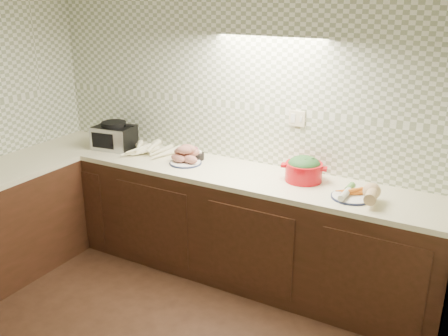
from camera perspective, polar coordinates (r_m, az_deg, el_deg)
The scene contains 8 objects.
room at distance 2.67m, azimuth -17.30°, elevation 5.12°, with size 3.60×3.60×2.60m.
counter at distance 3.99m, azimuth -15.42°, elevation -8.03°, with size 3.60×3.60×0.90m.
toaster_oven at distance 4.61m, azimuth -12.44°, elevation 3.58°, with size 0.38×0.31×0.24m.
parsnip_pile at distance 4.39m, azimuth -8.32°, elevation 1.89°, with size 0.48×0.42×0.08m.
sweet_potato_plate at distance 4.13m, azimuth -4.40°, elevation 1.37°, with size 0.27×0.27×0.16m.
onion_bowl at distance 4.24m, azimuth -3.28°, elevation 1.56°, with size 0.15×0.15×0.11m.
dutch_oven at distance 3.78m, azimuth 9.11°, elevation -0.10°, with size 0.35×0.33×0.19m.
veg_plate at distance 3.55m, azimuth 15.34°, elevation -2.75°, with size 0.34×0.29×0.13m.
Camera 1 is at (1.90, -1.76, 2.26)m, focal length 40.00 mm.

